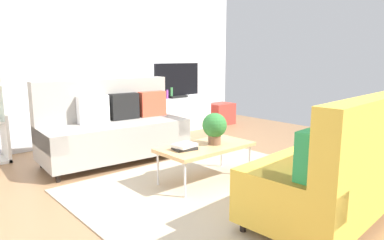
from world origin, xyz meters
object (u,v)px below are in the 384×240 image
at_px(table_book_0, 185,148).
at_px(vase_1, 158,95).
at_px(couch_green, 341,168).
at_px(coffee_table, 206,148).
at_px(tv_console, 177,114).
at_px(vase_0, 149,95).
at_px(tv, 177,81).
at_px(potted_plant, 215,127).
at_px(bottle_1, 171,93).
at_px(bottle_0, 167,94).
at_px(storage_trunk, 221,114).
at_px(couch_beige, 113,128).

relative_size(table_book_0, vase_1, 1.92).
height_order(couch_green, coffee_table, couch_green).
bearing_deg(tv_console, vase_0, 175.07).
bearing_deg(tv, couch_green, -107.45).
distance_m(coffee_table, potted_plant, 0.26).
xyz_separation_m(tv_console, vase_1, (-0.40, 0.05, 0.38)).
bearing_deg(coffee_table, tv_console, 58.12).
relative_size(couch_green, vase_0, 10.43).
xyz_separation_m(couch_green, coffee_table, (-0.29, 1.42, -0.05)).
relative_size(tv_console, vase_1, 11.22).
height_order(table_book_0, bottle_1, bottle_1).
bearing_deg(tv_console, coffee_table, -121.88).
bearing_deg(bottle_1, tv_console, 14.72).
bearing_deg(bottle_0, potted_plant, -115.24).
relative_size(potted_plant, vase_0, 1.93).
bearing_deg(storage_trunk, bottle_1, 177.26).
xyz_separation_m(coffee_table, tv, (1.47, 2.35, 0.56)).
distance_m(couch_green, tv, 3.98).
height_order(couch_green, bottle_1, couch_green).
relative_size(couch_green, storage_trunk, 3.75).
bearing_deg(coffee_table, bottle_0, 62.36).
distance_m(vase_1, bottle_0, 0.17).
bearing_deg(bottle_0, vase_1, 147.97).
height_order(coffee_table, bottle_1, bottle_1).
xyz_separation_m(bottle_0, bottle_1, (0.10, 0.00, 0.02)).
relative_size(storage_trunk, potted_plant, 1.44).
height_order(coffee_table, vase_1, vase_1).
bearing_deg(vase_0, vase_1, 0.00).
height_order(tv, bottle_0, tv).
distance_m(tv, vase_1, 0.47).
distance_m(storage_trunk, bottle_1, 1.36).
distance_m(couch_beige, couch_green, 2.92).
xyz_separation_m(table_book_0, bottle_1, (1.61, 2.31, 0.31)).
relative_size(couch_green, tv, 1.95).
bearing_deg(bottle_1, couch_beige, -152.01).
relative_size(tv, table_book_0, 4.17).
distance_m(couch_beige, vase_0, 1.64).
height_order(couch_beige, vase_1, couch_beige).
distance_m(tv_console, storage_trunk, 1.11).
xyz_separation_m(tv, vase_1, (-0.40, 0.07, -0.25)).
bearing_deg(tv_console, potted_plant, -119.65).
distance_m(couch_green, coffee_table, 1.45).
bearing_deg(couch_beige, tv, -149.53).
bearing_deg(vase_0, bottle_0, -15.41).
bearing_deg(couch_green, table_book_0, 108.32).
relative_size(potted_plant, bottle_0, 2.19).
bearing_deg(vase_1, tv, -9.99).
bearing_deg(bottle_1, tv, 7.48).
relative_size(tv_console, bottle_0, 8.49).
xyz_separation_m(potted_plant, vase_0, (0.78, 2.44, 0.11)).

